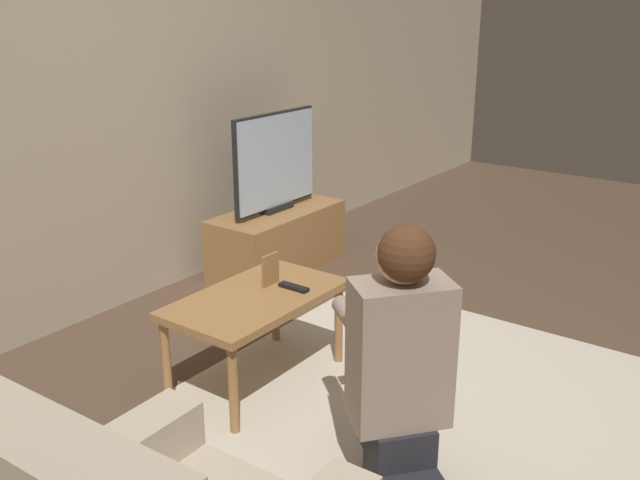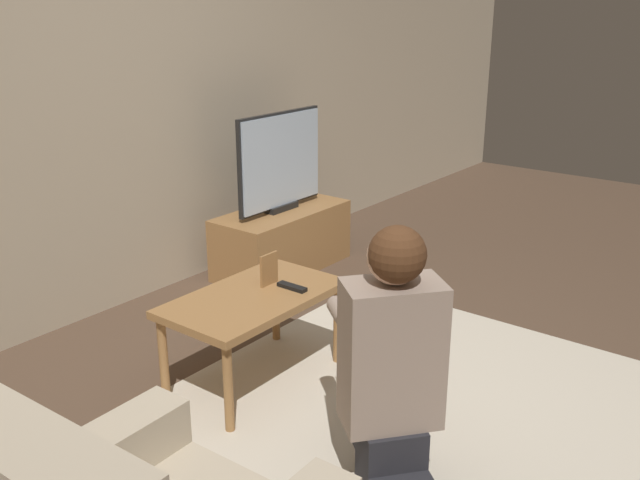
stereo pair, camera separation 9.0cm
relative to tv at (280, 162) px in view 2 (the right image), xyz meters
name	(u,v)px [view 2 (the right image)]	position (x,y,z in m)	size (l,w,h in m)	color
ground_plane	(371,438)	(-1.23, -1.53, -0.72)	(10.00, 10.00, 0.00)	brown
wall_back	(59,80)	(-1.23, 0.40, 0.58)	(10.00, 0.06, 2.60)	tan
rug	(371,437)	(-1.23, -1.53, -0.71)	(2.64, 1.88, 0.02)	beige
tv_stand	(282,240)	(0.00, 0.00, -0.52)	(0.93, 0.43, 0.40)	olive
tv	(280,162)	(0.00, 0.00, 0.00)	(0.74, 0.08, 0.63)	black
coffee_table	(254,305)	(-1.19, -0.86, -0.33)	(0.82, 0.47, 0.44)	olive
person_kneeling	(393,364)	(-1.44, -1.75, -0.22)	(0.69, 0.77, 0.98)	#232328
picture_frame	(269,269)	(-1.05, -0.84, -0.20)	(0.11, 0.01, 0.15)	olive
remote	(292,287)	(-1.03, -0.95, -0.27)	(0.04, 0.15, 0.02)	black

